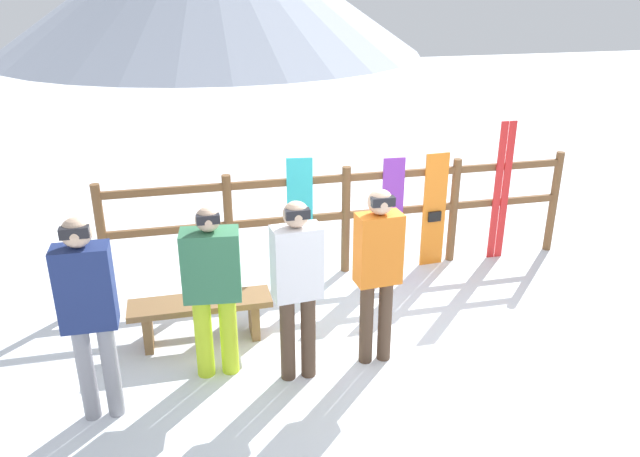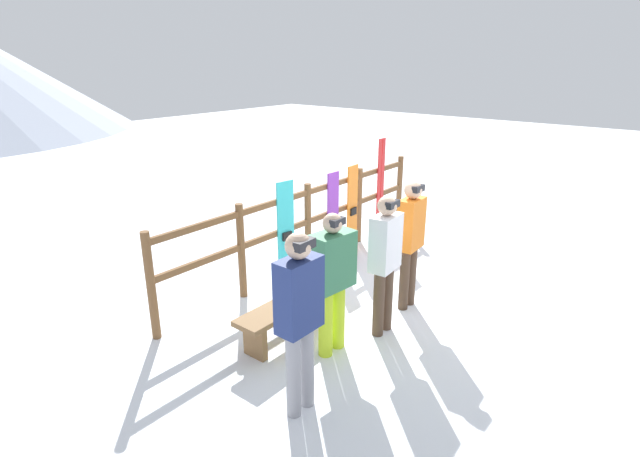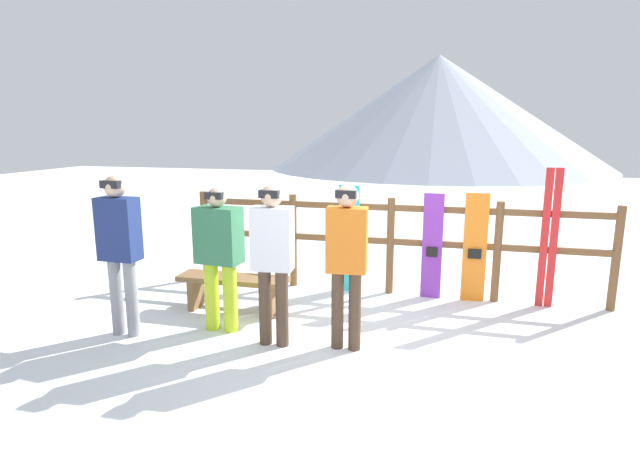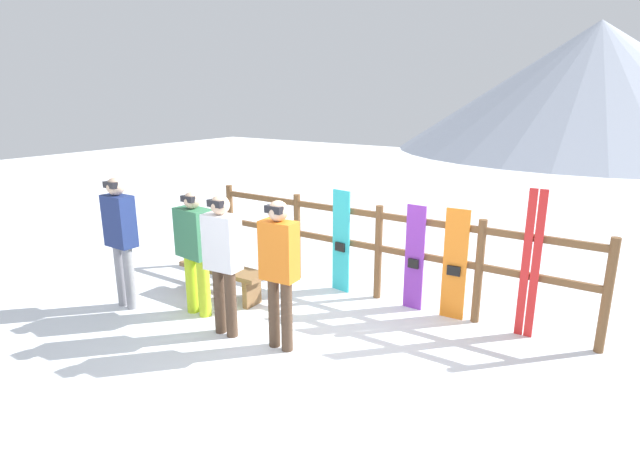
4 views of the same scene
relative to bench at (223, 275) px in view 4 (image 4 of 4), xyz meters
name	(u,v)px [view 4 (image 4 of 4)]	position (x,y,z in m)	size (l,w,h in m)	color
ground_plane	(307,346)	(1.74, -0.50, -0.32)	(40.00, 40.00, 0.00)	white
mountain_backdrop	(593,87)	(1.74, 23.16, 2.68)	(18.00, 18.00, 6.00)	#B2BCD1
fence	(378,244)	(1.74, 1.16, 0.43)	(5.47, 0.10, 1.29)	brown
bench	(223,275)	(0.00, 0.00, 0.00)	(1.34, 0.36, 0.44)	brown
person_white	(223,255)	(0.79, -0.77, 0.63)	(0.42, 0.26, 1.64)	#4C3828
person_plaid_green	(195,246)	(0.11, -0.56, 0.57)	(0.50, 0.31, 1.57)	#B7D826
person_navy	(120,233)	(-0.83, -0.93, 0.68)	(0.41, 0.23, 1.71)	gray
person_orange	(279,264)	(1.52, -0.68, 0.65)	(0.40, 0.24, 1.65)	#4C3828
snowboard_cyan	(341,242)	(1.19, 1.10, 0.39)	(0.29, 0.09, 1.44)	#2DBFCC
snowboard_purple	(414,258)	(2.28, 1.10, 0.36)	(0.26, 0.06, 1.37)	purple
snowboard_orange	(455,265)	(2.81, 1.10, 0.37)	(0.29, 0.07, 1.39)	orange
ski_pair_red	(531,265)	(3.66, 1.10, 0.53)	(0.20, 0.02, 1.72)	red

